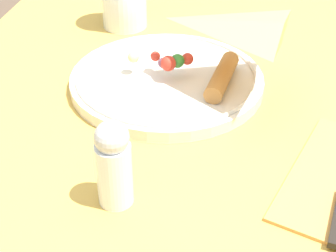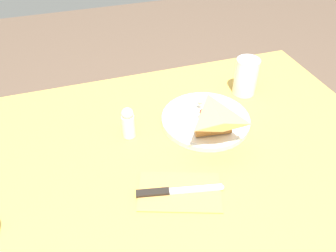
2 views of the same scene
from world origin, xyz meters
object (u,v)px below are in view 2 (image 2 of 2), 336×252
milk_glass (246,77)px  butter_knife (175,191)px  plate_pizza (206,118)px  salt_shaker (128,122)px  dining_table (187,168)px  napkin_folded (180,192)px

milk_glass → butter_knife: milk_glass is taller
plate_pizza → butter_knife: bearing=-127.9°
plate_pizza → salt_shaker: bearing=177.0°
dining_table → napkin_folded: (-0.08, -0.15, 0.10)m
dining_table → salt_shaker: salt_shaker is taller
dining_table → milk_glass: (0.27, 0.18, 0.16)m
milk_glass → butter_knife: 0.49m
plate_pizza → salt_shaker: size_ratio=2.74×
napkin_folded → butter_knife: (-0.01, 0.00, 0.00)m
salt_shaker → plate_pizza: bearing=-3.0°
milk_glass → salt_shaker: milk_glass is taller
butter_knife → salt_shaker: salt_shaker is taller
napkin_folded → dining_table: bearing=62.7°
plate_pizza → butter_knife: size_ratio=1.24×
dining_table → plate_pizza: 0.16m
napkin_folded → butter_knife: size_ratio=1.06×
plate_pizza → butter_knife: (-0.17, -0.22, -0.01)m
dining_table → butter_knife: 0.20m
napkin_folded → salt_shaker: bearing=106.4°
dining_table → napkin_folded: 0.20m
dining_table → salt_shaker: 0.23m
salt_shaker → milk_glass: bearing=12.8°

